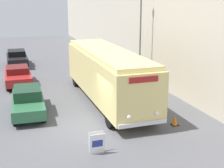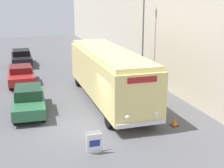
{
  "view_description": "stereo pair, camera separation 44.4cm",
  "coord_description": "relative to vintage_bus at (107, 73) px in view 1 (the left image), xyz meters",
  "views": [
    {
      "loc": [
        -3.63,
        -14.49,
        6.45
      ],
      "look_at": [
        1.61,
        0.88,
        1.91
      ],
      "focal_mm": 50.0,
      "sensor_mm": 36.0,
      "label": 1
    },
    {
      "loc": [
        -3.2,
        -14.63,
        6.45
      ],
      "look_at": [
        1.61,
        0.88,
        1.91
      ],
      "focal_mm": 50.0,
      "sensor_mm": 36.0,
      "label": 2
    }
  ],
  "objects": [
    {
      "name": "building_wall_right",
      "position": [
        4.82,
        6.39,
        1.6
      ],
      "size": [
        0.3,
        60.0,
        6.95
      ],
      "color": "beige",
      "rests_on": "ground_plane"
    },
    {
      "name": "traffic_cone",
      "position": [
        2.14,
        -4.86,
        -1.63
      ],
      "size": [
        0.36,
        0.36,
        0.49
      ],
      "color": "black",
      "rests_on": "ground_plane"
    },
    {
      "name": "parked_car_near",
      "position": [
        -4.95,
        -0.61,
        -1.11
      ],
      "size": [
        1.96,
        4.66,
        1.51
      ],
      "rotation": [
        0.0,
        0.0,
        -0.05
      ],
      "color": "black",
      "rests_on": "ground_plane"
    },
    {
      "name": "vintage_bus",
      "position": [
        0.0,
        0.0,
        0.0
      ],
      "size": [
        2.63,
        11.1,
        3.29
      ],
      "color": "black",
      "rests_on": "ground_plane"
    },
    {
      "name": "parked_car_mid",
      "position": [
        -5.21,
        5.87,
        -1.14
      ],
      "size": [
        1.86,
        4.24,
        1.4
      ],
      "rotation": [
        0.0,
        0.0,
        0.0
      ],
      "color": "black",
      "rests_on": "ground_plane"
    },
    {
      "name": "streetlamp",
      "position": [
        3.72,
        3.38,
        2.68
      ],
      "size": [
        0.36,
        0.36,
        7.13
      ],
      "color": "#595E60",
      "rests_on": "ground_plane"
    },
    {
      "name": "parked_car_far",
      "position": [
        -4.98,
        12.89,
        -1.1
      ],
      "size": [
        1.89,
        4.57,
        1.52
      ],
      "rotation": [
        0.0,
        0.0,
        0.01
      ],
      "color": "black",
      "rests_on": "ground_plane"
    },
    {
      "name": "sign_board",
      "position": [
        -2.56,
        -6.48,
        -1.41
      ],
      "size": [
        0.67,
        0.36,
        0.95
      ],
      "color": "gray",
      "rests_on": "ground_plane"
    },
    {
      "name": "ground_plane",
      "position": [
        -2.21,
        -3.61,
        -1.87
      ],
      "size": [
        80.0,
        80.0,
        0.0
      ],
      "primitive_type": "plane",
      "color": "#56565B"
    }
  ]
}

